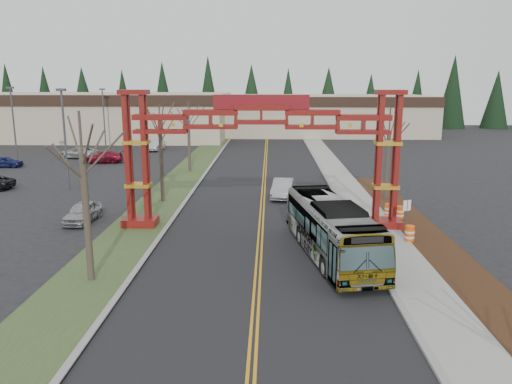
{
  "coord_description": "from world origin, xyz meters",
  "views": [
    {
      "loc": [
        0.58,
        -13.58,
        9.35
      ],
      "look_at": [
        -0.2,
        13.37,
        3.4
      ],
      "focal_mm": 35.0,
      "sensor_mm": 36.0,
      "label": 1
    }
  ],
  "objects_px": {
    "parked_car_mid_b": "(6,162)",
    "bare_tree_median_near": "(82,160)",
    "silver_sedan": "(283,188)",
    "transit_bus": "(331,229)",
    "retail_building_east": "(321,115)",
    "barrel_north": "(388,210)",
    "retail_building_west": "(92,116)",
    "light_pole_mid": "(13,119)",
    "barrel_south": "(410,234)",
    "parked_car_far_a": "(156,145)",
    "bare_tree_median_far": "(188,122)",
    "light_pole_near": "(65,132)",
    "street_sign": "(407,211)",
    "parked_car_far_b": "(78,153)",
    "bare_tree_median_mid": "(160,131)",
    "parked_car_mid_a": "(103,157)",
    "light_pole_far": "(104,114)",
    "bare_tree_right_far": "(389,135)",
    "gateway_arch": "(261,137)",
    "barrel_mid": "(400,213)",
    "parked_car_near_a": "(83,212)"
  },
  "relations": [
    {
      "from": "parked_car_far_b",
      "to": "street_sign",
      "type": "relative_size",
      "value": 2.12
    },
    {
      "from": "barrel_south",
      "to": "light_pole_near",
      "type": "bearing_deg",
      "value": 151.4
    },
    {
      "from": "parked_car_mid_b",
      "to": "street_sign",
      "type": "bearing_deg",
      "value": -125.22
    },
    {
      "from": "retail_building_east",
      "to": "barrel_south",
      "type": "xyz_separation_m",
      "value": [
        -1.12,
        -64.95,
        -2.98
      ]
    },
    {
      "from": "bare_tree_right_far",
      "to": "barrel_south",
      "type": "xyz_separation_m",
      "value": [
        -1.12,
        -11.26,
        -4.76
      ]
    },
    {
      "from": "bare_tree_right_far",
      "to": "transit_bus",
      "type": "bearing_deg",
      "value": -113.92
    },
    {
      "from": "silver_sedan",
      "to": "bare_tree_median_near",
      "type": "relative_size",
      "value": 0.57
    },
    {
      "from": "bare_tree_median_near",
      "to": "barrel_north",
      "type": "distance_m",
      "value": 21.59
    },
    {
      "from": "transit_bus",
      "to": "retail_building_east",
      "type": "bearing_deg",
      "value": 74.76
    },
    {
      "from": "retail_building_west",
      "to": "barrel_north",
      "type": "xyz_separation_m",
      "value": [
        38.98,
        -51.05,
        -3.29
      ]
    },
    {
      "from": "barrel_north",
      "to": "retail_building_west",
      "type": "bearing_deg",
      "value": 127.36
    },
    {
      "from": "silver_sedan",
      "to": "parked_car_far_a",
      "type": "bearing_deg",
      "value": 127.87
    },
    {
      "from": "barrel_north",
      "to": "light_pole_mid",
      "type": "bearing_deg",
      "value": 148.81
    },
    {
      "from": "parked_car_far_a",
      "to": "bare_tree_median_far",
      "type": "xyz_separation_m",
      "value": [
        7.42,
        -16.82,
        4.59
      ]
    },
    {
      "from": "retail_building_west",
      "to": "parked_car_mid_a",
      "type": "height_order",
      "value": "retail_building_west"
    },
    {
      "from": "barrel_mid",
      "to": "transit_bus",
      "type": "bearing_deg",
      "value": -126.96
    },
    {
      "from": "parked_car_mid_b",
      "to": "retail_building_east",
      "type": "bearing_deg",
      "value": -47.03
    },
    {
      "from": "gateway_arch",
      "to": "barrel_south",
      "type": "distance_m",
      "value": 10.84
    },
    {
      "from": "light_pole_near",
      "to": "street_sign",
      "type": "height_order",
      "value": "light_pole_near"
    },
    {
      "from": "parked_car_mid_b",
      "to": "bare_tree_median_near",
      "type": "distance_m",
      "value": 38.99
    },
    {
      "from": "parked_car_mid_a",
      "to": "street_sign",
      "type": "height_order",
      "value": "street_sign"
    },
    {
      "from": "parked_car_near_a",
      "to": "bare_tree_right_far",
      "type": "bearing_deg",
      "value": 19.45
    },
    {
      "from": "retail_building_west",
      "to": "silver_sedan",
      "type": "relative_size",
      "value": 9.99
    },
    {
      "from": "parked_car_far_b",
      "to": "bare_tree_median_mid",
      "type": "xyz_separation_m",
      "value": [
        15.56,
        -22.94,
        4.91
      ]
    },
    {
      "from": "parked_car_far_b",
      "to": "light_pole_near",
      "type": "relative_size",
      "value": 0.57
    },
    {
      "from": "retail_building_east",
      "to": "bare_tree_median_far",
      "type": "distance_m",
      "value": 45.06
    },
    {
      "from": "silver_sedan",
      "to": "street_sign",
      "type": "height_order",
      "value": "street_sign"
    },
    {
      "from": "retail_building_east",
      "to": "barrel_north",
      "type": "relative_size",
      "value": 40.03
    },
    {
      "from": "transit_bus",
      "to": "light_pole_near",
      "type": "bearing_deg",
      "value": 131.69
    },
    {
      "from": "silver_sedan",
      "to": "parked_car_far_a",
      "type": "distance_m",
      "value": 33.37
    },
    {
      "from": "parked_car_near_a",
      "to": "bare_tree_median_near",
      "type": "xyz_separation_m",
      "value": [
        4.21,
        -10.27,
        5.18
      ]
    },
    {
      "from": "retail_building_west",
      "to": "parked_car_mid_b",
      "type": "relative_size",
      "value": 12.49
    },
    {
      "from": "bare_tree_median_near",
      "to": "street_sign",
      "type": "xyz_separation_m",
      "value": [
        16.88,
        7.23,
        -4.15
      ]
    },
    {
      "from": "transit_bus",
      "to": "light_pole_mid",
      "type": "height_order",
      "value": "light_pole_mid"
    },
    {
      "from": "parked_car_far_b",
      "to": "light_pole_mid",
      "type": "bearing_deg",
      "value": -42.54
    },
    {
      "from": "bare_tree_right_far",
      "to": "barrel_mid",
      "type": "height_order",
      "value": "bare_tree_right_far"
    },
    {
      "from": "parked_car_near_a",
      "to": "light_pole_near",
      "type": "bearing_deg",
      "value": 117.62
    },
    {
      "from": "retail_building_west",
      "to": "light_pole_far",
      "type": "distance_m",
      "value": 15.31
    },
    {
      "from": "bare_tree_median_mid",
      "to": "silver_sedan",
      "type": "bearing_deg",
      "value": 10.48
    },
    {
      "from": "retail_building_west",
      "to": "light_pole_near",
      "type": "bearing_deg",
      "value": -73.43
    },
    {
      "from": "barrel_north",
      "to": "barrel_mid",
      "type": "bearing_deg",
      "value": -52.37
    },
    {
      "from": "light_pole_mid",
      "to": "barrel_south",
      "type": "relative_size",
      "value": 8.37
    },
    {
      "from": "gateway_arch",
      "to": "barrel_mid",
      "type": "xyz_separation_m",
      "value": [
        9.6,
        2.11,
        -5.49
      ]
    },
    {
      "from": "silver_sedan",
      "to": "bare_tree_right_far",
      "type": "distance_m",
      "value": 9.52
    },
    {
      "from": "transit_bus",
      "to": "bare_tree_median_near",
      "type": "height_order",
      "value": "bare_tree_median_near"
    },
    {
      "from": "light_pole_near",
      "to": "street_sign",
      "type": "relative_size",
      "value": 3.71
    },
    {
      "from": "bare_tree_median_near",
      "to": "light_pole_near",
      "type": "height_order",
      "value": "light_pole_near"
    },
    {
      "from": "barrel_north",
      "to": "retail_building_east",
      "type": "bearing_deg",
      "value": 89.01
    },
    {
      "from": "light_pole_far",
      "to": "street_sign",
      "type": "height_order",
      "value": "light_pole_far"
    },
    {
      "from": "bare_tree_median_far",
      "to": "barrel_north",
      "type": "height_order",
      "value": "bare_tree_median_far"
    }
  ]
}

